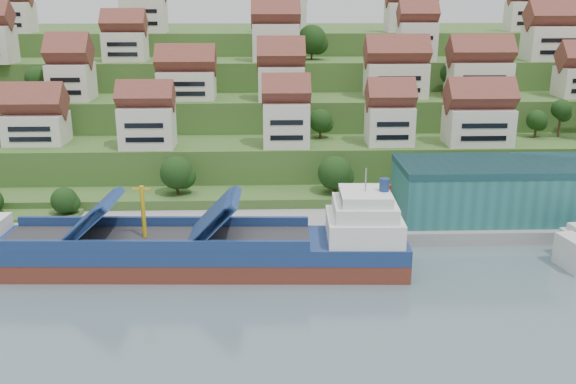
{
  "coord_description": "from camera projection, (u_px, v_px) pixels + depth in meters",
  "views": [
    {
      "loc": [
        -1.6,
        -91.86,
        40.35
      ],
      "look_at": [
        2.0,
        14.0,
        8.0
      ],
      "focal_mm": 40.0,
      "sensor_mm": 36.0,
      "label": 1
    }
  ],
  "objects": [
    {
      "name": "ground",
      "position": [
        278.0,
        268.0,
        99.64
      ],
      "size": [
        300.0,
        300.0,
        0.0
      ],
      "primitive_type": "plane",
      "color": "slate",
      "rests_on": "ground"
    },
    {
      "name": "quay",
      "position": [
        389.0,
        226.0,
        114.3
      ],
      "size": [
        180.0,
        14.0,
        2.2
      ],
      "primitive_type": "cube",
      "color": "gray",
      "rests_on": "ground"
    },
    {
      "name": "hillside",
      "position": [
        271.0,
        98.0,
        195.51
      ],
      "size": [
        260.0,
        128.0,
        31.0
      ],
      "color": "#2D4C1E",
      "rests_on": "ground"
    },
    {
      "name": "hillside_village",
      "position": [
        281.0,
        67.0,
        150.4
      ],
      "size": [
        157.46,
        64.03,
        29.21
      ],
      "color": "beige",
      "rests_on": "ground"
    },
    {
      "name": "hillside_trees",
      "position": [
        229.0,
        118.0,
        135.45
      ],
      "size": [
        136.57,
        62.97,
        31.0
      ],
      "color": "#193913",
      "rests_on": "ground"
    },
    {
      "name": "warehouse",
      "position": [
        564.0,
        189.0,
        115.48
      ],
      "size": [
        60.0,
        15.0,
        10.0
      ],
      "primitive_type": "cube",
      "color": "#256564",
      "rests_on": "quay"
    },
    {
      "name": "flagpole",
      "position": [
        384.0,
        204.0,
        107.78
      ],
      "size": [
        1.28,
        0.16,
        8.0
      ],
      "color": "gray",
      "rests_on": "quay"
    },
    {
      "name": "cargo_ship",
      "position": [
        183.0,
        251.0,
        98.14
      ],
      "size": [
        72.51,
        13.91,
        15.93
      ],
      "rotation": [
        0.0,
        0.0,
        -0.04
      ],
      "color": "maroon",
      "rests_on": "ground"
    }
  ]
}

